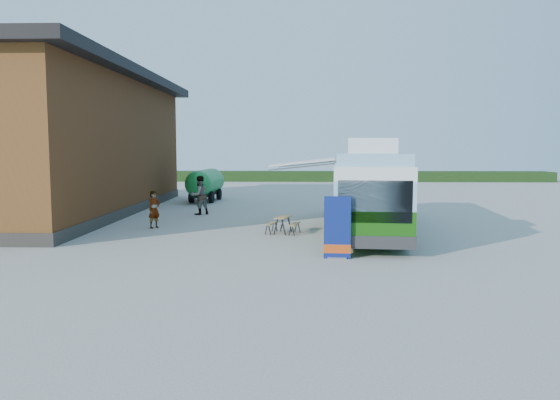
{
  "coord_description": "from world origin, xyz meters",
  "views": [
    {
      "loc": [
        1.98,
        -18.51,
        3.47
      ],
      "look_at": [
        1.34,
        2.92,
        1.4
      ],
      "focal_mm": 35.0,
      "sensor_mm": 36.0,
      "label": 1
    }
  ],
  "objects_px": {
    "bus": "(366,187)",
    "slurry_tanker": "(206,183)",
    "picnic_table": "(283,221)",
    "person_a": "(154,209)",
    "person_b": "(199,195)",
    "banner": "(337,233)"
  },
  "relations": [
    {
      "from": "person_a",
      "to": "person_b",
      "type": "distance_m",
      "value": 4.92
    },
    {
      "from": "picnic_table",
      "to": "banner",
      "type": "bearing_deg",
      "value": -54.94
    },
    {
      "from": "banner",
      "to": "slurry_tanker",
      "type": "relative_size",
      "value": 0.35
    },
    {
      "from": "bus",
      "to": "person_b",
      "type": "height_order",
      "value": "bus"
    },
    {
      "from": "person_a",
      "to": "person_b",
      "type": "relative_size",
      "value": 0.8
    },
    {
      "from": "person_a",
      "to": "slurry_tanker",
      "type": "distance_m",
      "value": 11.86
    },
    {
      "from": "banner",
      "to": "person_a",
      "type": "xyz_separation_m",
      "value": [
        -7.41,
        6.33,
        0.0
      ]
    },
    {
      "from": "picnic_table",
      "to": "slurry_tanker",
      "type": "bearing_deg",
      "value": 126.99
    },
    {
      "from": "picnic_table",
      "to": "slurry_tanker",
      "type": "relative_size",
      "value": 0.26
    },
    {
      "from": "person_b",
      "to": "slurry_tanker",
      "type": "height_order",
      "value": "slurry_tanker"
    },
    {
      "from": "banner",
      "to": "slurry_tanker",
      "type": "xyz_separation_m",
      "value": [
        -7.15,
        18.18,
        0.38
      ]
    },
    {
      "from": "picnic_table",
      "to": "person_a",
      "type": "xyz_separation_m",
      "value": [
        -5.59,
        1.35,
        0.3
      ]
    },
    {
      "from": "banner",
      "to": "slurry_tanker",
      "type": "distance_m",
      "value": 19.54
    },
    {
      "from": "picnic_table",
      "to": "person_b",
      "type": "height_order",
      "value": "person_b"
    },
    {
      "from": "bus",
      "to": "slurry_tanker",
      "type": "height_order",
      "value": "bus"
    },
    {
      "from": "picnic_table",
      "to": "person_a",
      "type": "relative_size",
      "value": 0.89
    },
    {
      "from": "banner",
      "to": "person_b",
      "type": "bearing_deg",
      "value": 124.24
    },
    {
      "from": "person_b",
      "to": "person_a",
      "type": "bearing_deg",
      "value": 37.6
    },
    {
      "from": "slurry_tanker",
      "to": "person_a",
      "type": "bearing_deg",
      "value": -86.58
    },
    {
      "from": "banner",
      "to": "person_b",
      "type": "relative_size",
      "value": 0.98
    },
    {
      "from": "person_a",
      "to": "slurry_tanker",
      "type": "height_order",
      "value": "slurry_tanker"
    },
    {
      "from": "person_b",
      "to": "picnic_table",
      "type": "bearing_deg",
      "value": 86.77
    }
  ]
}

